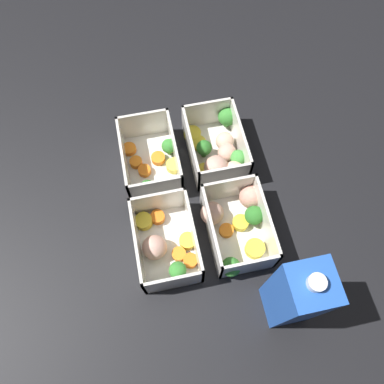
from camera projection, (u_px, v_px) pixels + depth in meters
ground_plane at (192, 197)px, 0.73m from camera, size 4.00×4.00×0.00m
container_near_left at (151, 161)px, 0.73m from camera, size 0.16×0.12×0.07m
container_near_right at (165, 244)px, 0.66m from camera, size 0.15×0.11×0.07m
container_far_left at (219, 150)px, 0.74m from camera, size 0.17×0.12×0.07m
container_far_right at (237, 223)px, 0.68m from camera, size 0.17×0.14×0.07m
juice_carton at (296, 295)px, 0.56m from camera, size 0.07×0.07×0.20m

